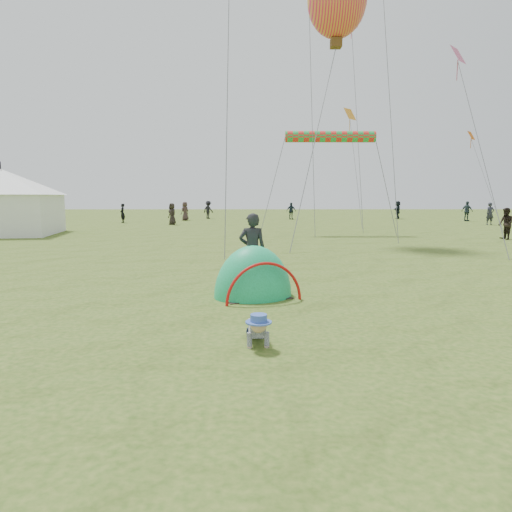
{
  "coord_description": "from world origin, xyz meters",
  "views": [
    {
      "loc": [
        -0.77,
        -7.12,
        2.19
      ],
      "look_at": [
        -0.7,
        1.89,
        1.0
      ],
      "focal_mm": 32.0,
      "sensor_mm": 36.0,
      "label": 1
    }
  ],
  "objects_px": {
    "popup_tent": "(253,296)",
    "balloon_kite": "(337,4)",
    "crawling_toddler": "(257,328)",
    "standing_adult": "(252,250)",
    "event_marquee": "(3,199)"
  },
  "relations": [
    {
      "from": "popup_tent",
      "to": "balloon_kite",
      "type": "distance_m",
      "value": 17.25
    },
    {
      "from": "crawling_toddler",
      "to": "popup_tent",
      "type": "relative_size",
      "value": 0.3
    },
    {
      "from": "standing_adult",
      "to": "event_marquee",
      "type": "bearing_deg",
      "value": -49.29
    },
    {
      "from": "crawling_toddler",
      "to": "popup_tent",
      "type": "bearing_deg",
      "value": 86.41
    },
    {
      "from": "crawling_toddler",
      "to": "event_marquee",
      "type": "relative_size",
      "value": 0.12
    },
    {
      "from": "event_marquee",
      "to": "standing_adult",
      "type": "bearing_deg",
      "value": -56.53
    },
    {
      "from": "crawling_toddler",
      "to": "standing_adult",
      "type": "height_order",
      "value": "standing_adult"
    },
    {
      "from": "popup_tent",
      "to": "balloon_kite",
      "type": "xyz_separation_m",
      "value": [
        3.93,
        12.66,
        11.04
      ]
    },
    {
      "from": "popup_tent",
      "to": "standing_adult",
      "type": "height_order",
      "value": "standing_adult"
    },
    {
      "from": "crawling_toddler",
      "to": "standing_adult",
      "type": "bearing_deg",
      "value": 86.4
    },
    {
      "from": "standing_adult",
      "to": "event_marquee",
      "type": "relative_size",
      "value": 0.31
    },
    {
      "from": "popup_tent",
      "to": "balloon_kite",
      "type": "height_order",
      "value": "balloon_kite"
    },
    {
      "from": "popup_tent",
      "to": "standing_adult",
      "type": "xyz_separation_m",
      "value": [
        -0.02,
        1.21,
        0.89
      ]
    },
    {
      "from": "balloon_kite",
      "to": "crawling_toddler",
      "type": "bearing_deg",
      "value": -103.64
    },
    {
      "from": "event_marquee",
      "to": "balloon_kite",
      "type": "height_order",
      "value": "balloon_kite"
    }
  ]
}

